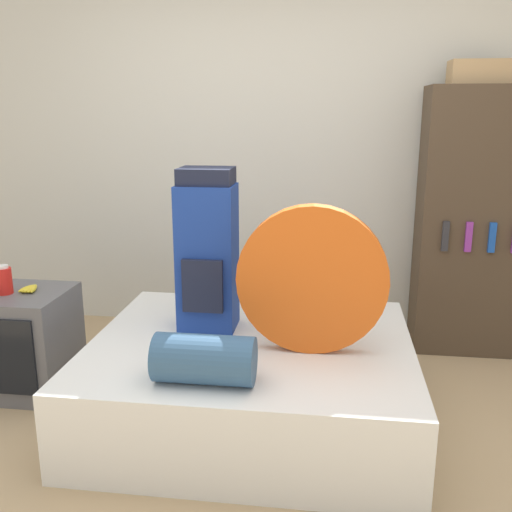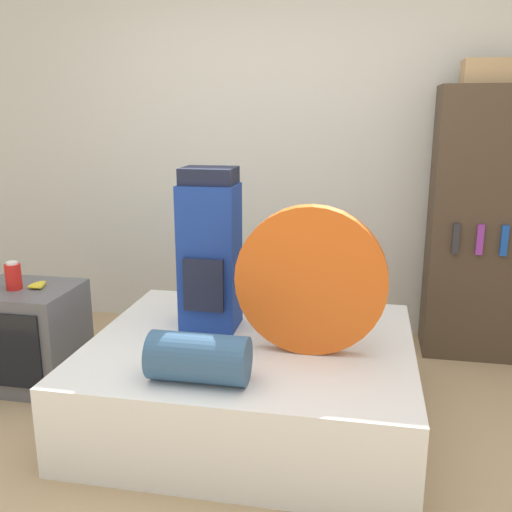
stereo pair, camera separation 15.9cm
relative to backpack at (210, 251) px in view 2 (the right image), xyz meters
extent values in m
plane|color=tan|center=(0.21, -0.67, -0.86)|extent=(16.00, 16.00, 0.00)
cube|color=silver|center=(0.21, 1.21, 0.44)|extent=(8.00, 0.05, 2.60)
cube|color=white|center=(0.26, -0.16, -0.64)|extent=(1.64, 1.41, 0.44)
cube|color=navy|center=(0.00, 0.00, -0.03)|extent=(0.30, 0.24, 0.78)
cube|color=#191E33|center=(0.00, 0.01, 0.40)|extent=(0.28, 0.22, 0.09)
cube|color=#191E33|center=(0.00, -0.13, -0.15)|extent=(0.21, 0.03, 0.28)
cylinder|color=#E05B19|center=(0.56, -0.25, -0.06)|extent=(0.73, 0.09, 0.73)
cylinder|color=#33567A|center=(0.12, -0.65, -0.31)|extent=(0.44, 0.22, 0.22)
cube|color=#5B5B60|center=(-1.12, -0.02, -0.56)|extent=(0.59, 0.49, 0.59)
cube|color=black|center=(-1.12, -0.27, -0.55)|extent=(0.47, 0.02, 0.43)
cylinder|color=red|center=(-1.15, -0.05, -0.19)|extent=(0.09, 0.09, 0.15)
cylinder|color=white|center=(-1.15, -0.05, -0.11)|extent=(0.06, 0.06, 0.02)
ellipsoid|color=yellow|center=(-1.05, 0.01, -0.25)|extent=(0.07, 0.13, 0.03)
ellipsoid|color=yellow|center=(-1.04, 0.01, -0.25)|extent=(0.05, 0.13, 0.03)
ellipsoid|color=yellow|center=(-1.03, 0.01, -0.25)|extent=(0.03, 0.13, 0.03)
ellipsoid|color=yellow|center=(-1.02, 0.01, -0.25)|extent=(0.05, 0.13, 0.03)
ellipsoid|color=yellow|center=(-1.01, 0.01, -0.25)|extent=(0.07, 0.13, 0.03)
cube|color=#473828|center=(1.57, 0.96, 0.01)|extent=(0.71, 0.38, 1.74)
cube|color=#2D2D33|center=(1.36, 0.76, -0.04)|extent=(0.04, 0.02, 0.19)
cube|color=purple|center=(1.50, 0.76, -0.04)|extent=(0.04, 0.02, 0.19)
cube|color=#194CB2|center=(1.64, 0.76, -0.04)|extent=(0.04, 0.02, 0.19)
cube|color=tan|center=(1.54, 0.99, 0.96)|extent=(0.38, 0.22, 0.15)
camera|label=1|loc=(0.65, -2.87, 0.73)|focal=40.00mm
camera|label=2|loc=(0.81, -2.85, 0.73)|focal=40.00mm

